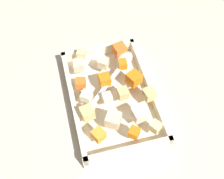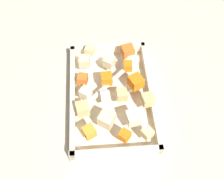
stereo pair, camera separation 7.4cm
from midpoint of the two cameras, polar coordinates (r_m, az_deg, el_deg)
name	(u,v)px [view 2 (the right image)]	position (r m, az deg, el deg)	size (l,w,h in m)	color
ground_plane	(111,96)	(0.79, 2.47, -1.53)	(4.00, 4.00, 0.00)	#BCB29E
baking_dish	(112,98)	(0.77, 2.73, -1.93)	(0.33, 0.21, 0.04)	beige
carrot_chunk_back_center	(128,66)	(0.78, 5.80, 4.43)	(0.02, 0.02, 0.02)	orange
carrot_chunk_corner_se	(125,135)	(0.67, 5.65, -9.18)	(0.02, 0.02, 0.02)	orange
carrot_chunk_near_spoon	(136,82)	(0.75, 7.49, 1.29)	(0.03, 0.03, 0.03)	orange
carrot_chunk_rim_edge	(128,52)	(0.81, 5.71, 7.20)	(0.03, 0.03, 0.03)	orange
carrot_chunk_front_center	(89,132)	(0.67, -1.38, -8.50)	(0.03, 0.03, 0.03)	orange
carrot_chunk_far_right	(83,79)	(0.75, -2.98, 1.86)	(0.02, 0.02, 0.02)	orange
carrot_chunk_near_left	(107,79)	(0.75, 1.74, 1.90)	(0.03, 0.03, 0.03)	orange
potato_chunk_far_left	(83,109)	(0.70, -2.79, -4.02)	(0.03, 0.03, 0.03)	tan
potato_chunk_heap_top	(107,119)	(0.68, 2.02, -6.09)	(0.03, 0.03, 0.03)	beige
potato_chunk_mid_left	(84,61)	(0.79, -2.76, 5.36)	(0.03, 0.03, 0.03)	beige
potato_chunk_under_handle	(122,95)	(0.72, 4.83, -1.24)	(0.03, 0.03, 0.03)	tan
potato_chunk_heap_side	(147,133)	(0.68, 10.02, -8.61)	(0.02, 0.02, 0.02)	#E0CC89
potato_chunk_corner_ne	(109,62)	(0.78, 2.07, 5.19)	(0.03, 0.03, 0.03)	beige
potato_chunk_corner_sw	(148,100)	(0.72, 9.91, -2.16)	(0.03, 0.03, 0.03)	tan
potato_chunk_corner_nw	(90,50)	(0.81, -1.79, 7.53)	(0.02, 0.02, 0.02)	#E0CC89
potato_chunk_center	(86,93)	(0.73, -2.33, -0.81)	(0.02, 0.02, 0.02)	beige
parsnip_chunk_mid_right	(105,97)	(0.72, 1.60, -1.69)	(0.02, 0.02, 0.02)	silver
parsnip_chunk_near_right	(133,118)	(0.69, 7.26, -5.75)	(0.03, 0.03, 0.03)	beige
serving_spoon	(128,65)	(0.79, 5.74, 4.63)	(0.16, 0.16, 0.02)	silver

